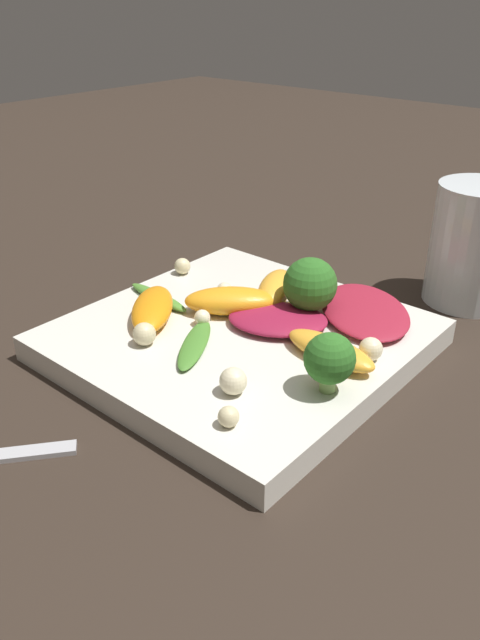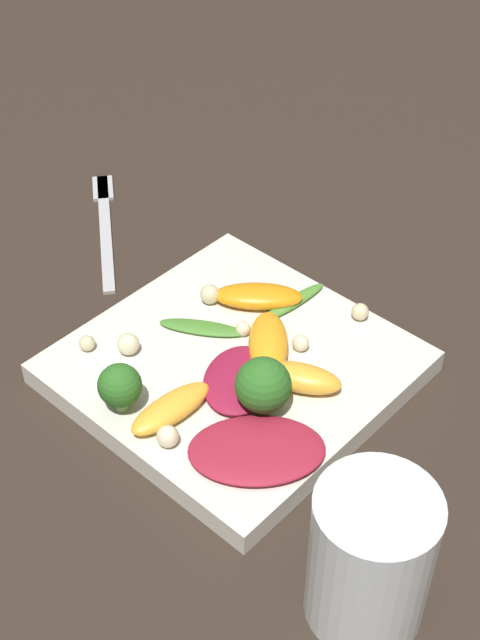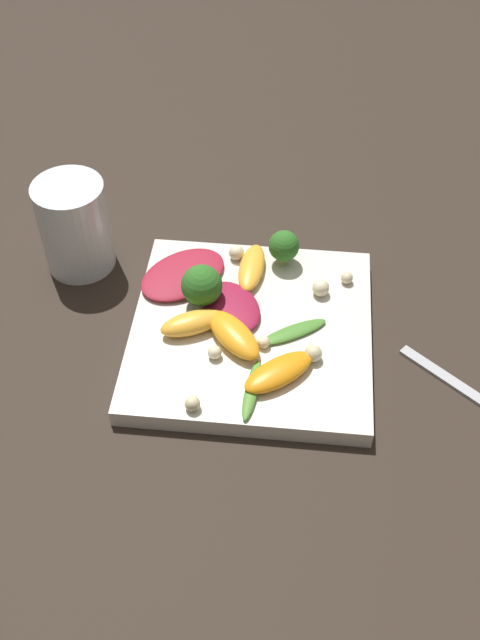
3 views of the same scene
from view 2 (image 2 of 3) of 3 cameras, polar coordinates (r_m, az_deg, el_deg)
The scene contains 21 objects.
ground_plane at distance 0.73m, azimuth -0.35°, elevation -3.61°, with size 2.40×2.40×0.00m, color #2D231C.
plate at distance 0.72m, azimuth -0.36°, elevation -3.05°, with size 0.24×0.24×0.02m.
drinking_glass at distance 0.56m, azimuth 8.34°, elevation -14.82°, with size 0.08×0.08×0.11m.
fork at distance 0.91m, azimuth -8.67°, elevation 6.60°, with size 0.13×0.16×0.01m.
radicchio_leaf_0 at distance 0.69m, azimuth -0.04°, elevation -3.84°, with size 0.09×0.09×0.01m.
radicchio_leaf_1 at distance 0.64m, azimuth 1.07°, elevation -8.31°, with size 0.12×0.12×0.01m.
orange_segment_0 at distance 0.71m, azimuth 1.82°, elevation -1.52°, with size 0.08×0.07×0.02m.
orange_segment_1 at distance 0.76m, azimuth 1.16°, elevation 1.54°, with size 0.07×0.08×0.02m.
orange_segment_2 at distance 0.69m, azimuth 3.85°, elevation -3.70°, with size 0.05×0.07×0.02m.
orange_segment_3 at distance 0.67m, azimuth -4.45°, elevation -5.65°, with size 0.07×0.03×0.02m.
broccoli_floret_0 at distance 0.66m, azimuth 1.49°, elevation -4.22°, with size 0.04×0.04×0.05m.
broccoli_floret_1 at distance 0.67m, azimuth -7.70°, elevation -4.21°, with size 0.03×0.03×0.04m.
arugula_sprig_0 at distance 0.76m, azimuth 3.44°, elevation 1.17°, with size 0.07×0.02×0.01m.
arugula_sprig_1 at distance 0.74m, azimuth -2.46°, elevation -0.49°, with size 0.05×0.07×0.01m.
macadamia_nut_0 at distance 0.65m, azimuth -4.66°, elevation -7.43°, with size 0.02×0.02×0.02m.
macadamia_nut_1 at distance 0.73m, azimuth -9.77°, elevation -1.48°, with size 0.01×0.01×0.01m.
macadamia_nut_2 at distance 0.76m, azimuth -1.94°, elevation 1.66°, with size 0.02×0.02×0.02m.
macadamia_nut_3 at distance 0.72m, azimuth 3.90°, elevation -1.47°, with size 0.01×0.01×0.01m.
macadamia_nut_4 at distance 0.75m, azimuth 7.70°, elevation 0.52°, with size 0.01×0.01×0.01m.
macadamia_nut_5 at distance 0.73m, azimuth 0.20°, elevation -0.55°, with size 0.01×0.01×0.01m.
macadamia_nut_6 at distance 0.72m, azimuth -7.17°, elevation -1.54°, with size 0.02×0.02×0.02m.
Camera 2 is at (-0.38, -0.35, 0.52)m, focal length 50.00 mm.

